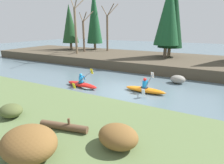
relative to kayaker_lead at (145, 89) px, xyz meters
name	(u,v)px	position (x,y,z in m)	size (l,w,h in m)	color
ground_plane	(127,92)	(-1.10, -0.54, -0.22)	(90.00, 90.00, 0.00)	slate
riverbank_near	(59,136)	(-1.10, -6.84, 0.23)	(44.00, 5.96, 0.90)	#5B7042
riverbank_far	(160,61)	(-1.10, 9.09, 0.26)	(44.00, 9.14, 0.96)	#4C4233
conifer_tree_far_left	(70,24)	(-15.06, 10.59, 4.43)	(2.42, 2.42, 6.43)	#7A664C
conifer_tree_left	(94,17)	(-11.59, 11.94, 5.44)	(2.30, 2.30, 8.49)	#7A664C
conifer_tree_mid_left	(169,13)	(-0.62, 9.01, 5.37)	(2.64, 2.64, 7.92)	brown
conifer_tree_centre	(173,13)	(-0.38, 10.10, 5.38)	(2.69, 2.69, 8.28)	#7A664C
bare_tree_upstream	(84,33)	(-11.64, 9.36, 3.26)	(2.98, 2.94, 5.35)	brown
bare_tree_mid_upstream	(76,25)	(-11.19, 7.17, 4.16)	(3.98, 3.94, 7.26)	#7A664C
bare_tree_mid_downstream	(108,29)	(-9.04, 11.33, 3.74)	(3.52, 3.47, 6.37)	brown
shrub_clump_nearest	(11,111)	(-3.08, -7.17, 0.92)	(0.91, 0.75, 0.49)	#4C562D
shrub_clump_second	(29,143)	(-0.58, -8.32, 1.09)	(1.52, 1.27, 0.83)	brown
shrub_clump_third	(118,136)	(1.26, -6.88, 0.99)	(1.16, 0.97, 0.63)	brown
kayaker_lead	(145,89)	(0.00, 0.00, 0.00)	(2.77, 2.06, 1.20)	orange
kayaker_middle	(83,85)	(-4.32, -1.04, -0.02)	(2.79, 2.07, 1.20)	red
boulder_midstream	(178,79)	(1.62, 3.12, 0.09)	(1.11, 0.87, 0.63)	gray
driftwood_log	(64,126)	(-0.69, -6.95, 0.80)	(1.68, 0.59, 0.44)	brown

